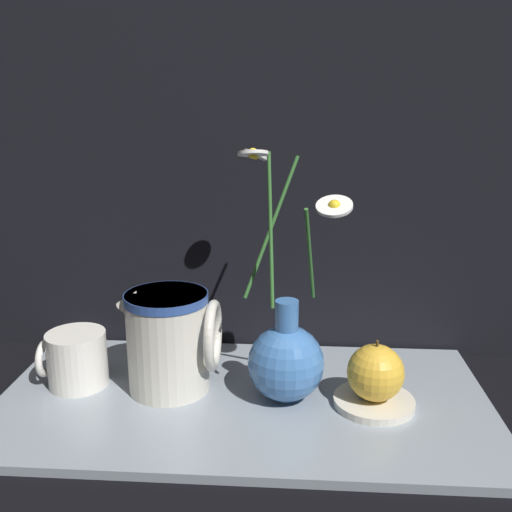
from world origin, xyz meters
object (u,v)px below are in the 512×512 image
at_px(yellow_mug, 76,359).
at_px(orange_fruit, 376,373).
at_px(ceramic_pitcher, 170,337).
at_px(vase_with_flowers, 286,357).

relative_size(yellow_mug, orange_fruit, 1.12).
height_order(yellow_mug, ceramic_pitcher, ceramic_pitcher).
height_order(ceramic_pitcher, orange_fruit, ceramic_pitcher).
relative_size(ceramic_pitcher, orange_fruit, 1.82).
distance_m(yellow_mug, orange_fruit, 0.42).
xyz_separation_m(yellow_mug, orange_fruit, (0.42, -0.03, 0.01)).
bearing_deg(orange_fruit, ceramic_pitcher, 174.06).
xyz_separation_m(yellow_mug, ceramic_pitcher, (0.14, -0.00, 0.04)).
xyz_separation_m(vase_with_flowers, ceramic_pitcher, (-0.16, 0.02, 0.02)).
relative_size(vase_with_flowers, orange_fruit, 4.06).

